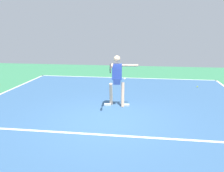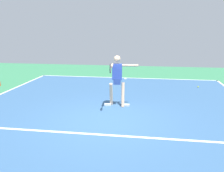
% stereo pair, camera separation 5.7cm
% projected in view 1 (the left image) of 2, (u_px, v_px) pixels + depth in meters
% --- Properties ---
extents(ground_plane, '(22.43, 22.43, 0.00)m').
position_uv_depth(ground_plane, '(106.00, 121.00, 7.07)').
color(ground_plane, '#388456').
extents(court_surface, '(9.99, 13.19, 0.00)m').
position_uv_depth(court_surface, '(106.00, 120.00, 7.07)').
color(court_surface, '#38608E').
rests_on(court_surface, ground_plane).
extents(court_line_baseline_near, '(9.99, 0.10, 0.01)m').
position_uv_depth(court_line_baseline_near, '(125.00, 78.00, 13.37)').
color(court_line_baseline_near, white).
rests_on(court_line_baseline_near, ground_plane).
extents(court_line_service, '(7.49, 0.10, 0.01)m').
position_uv_depth(court_line_service, '(100.00, 135.00, 6.11)').
color(court_line_service, white).
rests_on(court_line_service, ground_plane).
extents(court_line_centre_mark, '(0.10, 0.30, 0.01)m').
position_uv_depth(court_line_centre_mark, '(125.00, 78.00, 13.18)').
color(court_line_centre_mark, white).
rests_on(court_line_centre_mark, ground_plane).
extents(tennis_player, '(1.19, 1.27, 1.82)m').
position_uv_depth(tennis_player, '(117.00, 77.00, 8.18)').
color(tennis_player, beige).
rests_on(tennis_player, ground_plane).
extents(tennis_ball_far_corner, '(0.07, 0.07, 0.07)m').
position_uv_depth(tennis_ball_far_corner, '(197.00, 87.00, 11.16)').
color(tennis_ball_far_corner, '#CCE033').
rests_on(tennis_ball_far_corner, ground_plane).
extents(tennis_ball_near_service_line, '(0.07, 0.07, 0.07)m').
position_uv_depth(tennis_ball_near_service_line, '(123.00, 83.00, 11.87)').
color(tennis_ball_near_service_line, '#C6E53D').
rests_on(tennis_ball_near_service_line, ground_plane).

